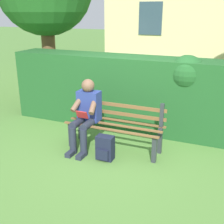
# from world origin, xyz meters

# --- Properties ---
(ground) EXTENTS (60.00, 60.00, 0.00)m
(ground) POSITION_xyz_m (0.00, 0.00, 0.00)
(ground) COLOR #517F38
(park_bench) EXTENTS (1.66, 0.51, 0.86)m
(park_bench) POSITION_xyz_m (0.00, -0.07, 0.42)
(park_bench) COLOR #2D3338
(park_bench) RESTS_ON ground
(person_seated) EXTENTS (0.44, 0.73, 1.19)m
(person_seated) POSITION_xyz_m (0.48, 0.10, 0.64)
(person_seated) COLOR navy
(person_seated) RESTS_ON ground
(hedge_backdrop) EXTENTS (4.46, 0.78, 1.54)m
(hedge_backdrop) POSITION_xyz_m (0.34, -1.09, 0.76)
(hedge_backdrop) COLOR #1E5123
(hedge_backdrop) RESTS_ON ground
(backpack) EXTENTS (0.27, 0.24, 0.40)m
(backpack) POSITION_xyz_m (0.00, 0.38, 0.20)
(backpack) COLOR #191E33
(backpack) RESTS_ON ground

